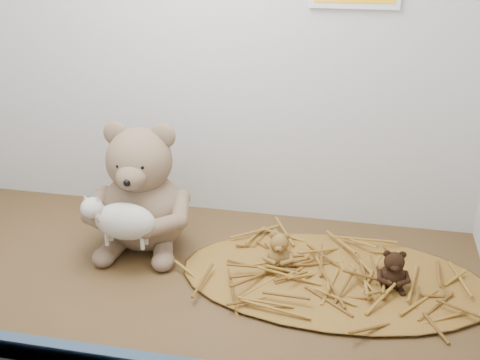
% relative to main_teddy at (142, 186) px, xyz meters
% --- Properties ---
extents(alcove_shell, '(1.20, 0.60, 0.90)m').
position_rel_main_teddy_xyz_m(alcove_shell, '(0.10, -0.01, 0.31)').
color(alcove_shell, '#483219').
rests_on(alcove_shell, ground).
extents(straw_bed, '(0.60, 0.35, 0.01)m').
position_rel_main_teddy_xyz_m(straw_bed, '(0.41, -0.06, -0.13)').
color(straw_bed, brown).
rests_on(straw_bed, shelf_floor).
extents(main_teddy, '(0.24, 0.25, 0.28)m').
position_rel_main_teddy_xyz_m(main_teddy, '(0.00, 0.00, 0.00)').
color(main_teddy, '#8C6D56').
rests_on(main_teddy, shelf_floor).
extents(toy_lamb, '(0.16, 0.10, 0.10)m').
position_rel_main_teddy_xyz_m(toy_lamb, '(0.00, -0.10, -0.03)').
color(toy_lamb, beige).
rests_on(toy_lamb, main_teddy).
extents(mini_teddy_tan, '(0.07, 0.07, 0.08)m').
position_rel_main_teddy_xyz_m(mini_teddy_tan, '(0.30, -0.04, -0.09)').
color(mini_teddy_tan, olive).
rests_on(mini_teddy_tan, straw_bed).
extents(mini_teddy_brown, '(0.07, 0.07, 0.08)m').
position_rel_main_teddy_xyz_m(mini_teddy_brown, '(0.52, -0.07, -0.09)').
color(mini_teddy_brown, black).
rests_on(mini_teddy_brown, straw_bed).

